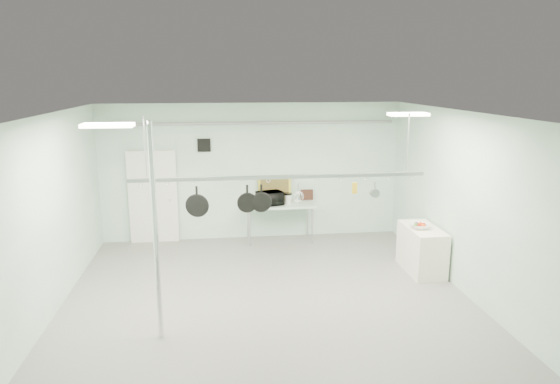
{
  "coord_description": "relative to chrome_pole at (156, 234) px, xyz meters",
  "views": [
    {
      "loc": [
        -0.8,
        -7.51,
        3.77
      ],
      "look_at": [
        0.28,
        1.0,
        1.79
      ],
      "focal_mm": 32.0,
      "sensor_mm": 36.0,
      "label": 1
    }
  ],
  "objects": [
    {
      "name": "wall_vent",
      "position": [
        0.6,
        4.57,
        0.65
      ],
      "size": [
        0.3,
        0.04,
        0.3
      ],
      "primitive_type": "cube",
      "color": "black",
      "rests_on": "back_wall"
    },
    {
      "name": "pot_rack",
      "position": [
        1.9,
        0.9,
        0.63
      ],
      "size": [
        4.8,
        0.06,
        1.0
      ],
      "color": "#B7B7BC",
      "rests_on": "ceiling"
    },
    {
      "name": "floor",
      "position": [
        1.7,
        0.6,
        -1.6
      ],
      "size": [
        8.0,
        8.0,
        0.0
      ],
      "primitive_type": "plane",
      "color": "gray",
      "rests_on": "ground"
    },
    {
      "name": "light_panel_right",
      "position": [
        4.1,
        1.2,
        1.56
      ],
      "size": [
        0.65,
        0.3,
        0.05
      ],
      "primitive_type": "cube",
      "color": "white",
      "rests_on": "ceiling"
    },
    {
      "name": "painting_large",
      "position": [
        2.22,
        4.5,
        -0.41
      ],
      "size": [
        0.78,
        0.15,
        0.58
      ],
      "primitive_type": "cube",
      "rotation": [
        -0.14,
        0.0,
        -0.03
      ],
      "color": "gold",
      "rests_on": "prep_table"
    },
    {
      "name": "prep_table",
      "position": [
        2.3,
        4.2,
        -0.77
      ],
      "size": [
        1.6,
        0.7,
        0.91
      ],
      "color": "#A1BDA8",
      "rests_on": "floor"
    },
    {
      "name": "microwave",
      "position": [
        2.06,
        4.12,
        -0.54
      ],
      "size": [
        0.65,
        0.54,
        0.31
      ],
      "primitive_type": "imported",
      "rotation": [
        0.0,
        0.0,
        3.45
      ],
      "color": "black",
      "rests_on": "prep_table"
    },
    {
      "name": "light_panel_left",
      "position": [
        -0.5,
        -0.2,
        1.56
      ],
      "size": [
        0.65,
        0.3,
        0.05
      ],
      "primitive_type": "cube",
      "color": "white",
      "rests_on": "ceiling"
    },
    {
      "name": "conduit_pipe",
      "position": [
        1.7,
        4.5,
        1.15
      ],
      "size": [
        6.6,
        0.07,
        0.07
      ],
      "primitive_type": "cylinder",
      "rotation": [
        0.0,
        1.57,
        0.0
      ],
      "color": "gray",
      "rests_on": "back_wall"
    },
    {
      "name": "skillet_right",
      "position": [
        1.58,
        0.9,
        0.27
      ],
      "size": [
        0.33,
        0.06,
        0.44
      ],
      "primitive_type": null,
      "rotation": [
        0.0,
        0.0,
        0.0
      ],
      "color": "black",
      "rests_on": "pot_rack"
    },
    {
      "name": "saucepan",
      "position": [
        3.48,
        0.9,
        0.34
      ],
      "size": [
        0.15,
        0.1,
        0.29
      ],
      "primitive_type": null,
      "rotation": [
        0.0,
        0.0,
        0.0
      ],
      "color": "silver",
      "rests_on": "pot_rack"
    },
    {
      "name": "right_wall",
      "position": [
        5.19,
        0.6,
        0.0
      ],
      "size": [
        0.02,
        8.0,
        3.2
      ],
      "primitive_type": "cube",
      "color": "silver",
      "rests_on": "floor"
    },
    {
      "name": "side_cabinet",
      "position": [
        4.85,
        2.0,
        -1.15
      ],
      "size": [
        0.6,
        1.2,
        0.9
      ],
      "primitive_type": "cube",
      "color": "white",
      "rests_on": "floor"
    },
    {
      "name": "fruit_cluster",
      "position": [
        4.76,
        1.96,
        -0.61
      ],
      "size": [
        0.24,
        0.24,
        0.09
      ],
      "primitive_type": null,
      "color": "#A0150E",
      "rests_on": "fruit_bowl"
    },
    {
      "name": "painting_small",
      "position": [
        2.99,
        4.5,
        -0.57
      ],
      "size": [
        0.3,
        0.08,
        0.25
      ],
      "primitive_type": "cube",
      "rotation": [
        -0.17,
        0.0,
        -0.0
      ],
      "color": "black",
      "rests_on": "prep_table"
    },
    {
      "name": "fruit_bowl",
      "position": [
        4.76,
        1.96,
        -0.65
      ],
      "size": [
        0.44,
        0.44,
        0.1
      ],
      "primitive_type": "imported",
      "rotation": [
        0.0,
        0.0,
        -0.14
      ],
      "color": "white",
      "rests_on": "side_cabinet"
    },
    {
      "name": "chrome_pole",
      "position": [
        0.0,
        0.0,
        0.0
      ],
      "size": [
        0.08,
        0.08,
        3.2
      ],
      "primitive_type": "cylinder",
      "color": "silver",
      "rests_on": "floor"
    },
    {
      "name": "whisk",
      "position": [
        2.19,
        0.9,
        0.32
      ],
      "size": [
        0.21,
        0.21,
        0.34
      ],
      "primitive_type": null,
      "rotation": [
        0.0,
        0.0,
        -0.2
      ],
      "color": "#BBBABF",
      "rests_on": "pot_rack"
    },
    {
      "name": "coffee_canister",
      "position": [
        2.49,
        4.17,
        -0.59
      ],
      "size": [
        0.17,
        0.17,
        0.22
      ],
      "primitive_type": "cylinder",
      "rotation": [
        0.0,
        0.0,
        0.02
      ],
      "color": "silver",
      "rests_on": "prep_table"
    },
    {
      "name": "back_wall",
      "position": [
        1.7,
        4.59,
        0.0
      ],
      "size": [
        7.0,
        0.02,
        3.2
      ],
      "primitive_type": "cube",
      "color": "silver",
      "rests_on": "floor"
    },
    {
      "name": "skillet_mid",
      "position": [
        1.36,
        0.9,
        0.26
      ],
      "size": [
        0.33,
        0.08,
        0.45
      ],
      "primitive_type": null,
      "rotation": [
        0.0,
        0.0,
        0.07
      ],
      "color": "black",
      "rests_on": "pot_rack"
    },
    {
      "name": "ceiling",
      "position": [
        1.7,
        0.6,
        1.59
      ],
      "size": [
        7.0,
        8.0,
        0.02
      ],
      "primitive_type": "cube",
      "color": "silver",
      "rests_on": "back_wall"
    },
    {
      "name": "skillet_left",
      "position": [
        0.55,
        0.9,
        0.23
      ],
      "size": [
        0.38,
        0.12,
        0.51
      ],
      "primitive_type": null,
      "rotation": [
        0.0,
        0.0,
        -0.17
      ],
      "color": "black",
      "rests_on": "pot_rack"
    },
    {
      "name": "grater",
      "position": [
        3.13,
        0.9,
        0.38
      ],
      "size": [
        0.09,
        0.03,
        0.21
      ],
      "primitive_type": null,
      "rotation": [
        0.0,
        0.0,
        -0.13
      ],
      "color": "#D2DF1A",
      "rests_on": "pot_rack"
    },
    {
      "name": "door",
      "position": [
        -0.6,
        4.54,
        -0.55
      ],
      "size": [
        1.1,
        0.1,
        2.2
      ],
      "primitive_type": "cube",
      "color": "silver",
      "rests_on": "floor"
    }
  ]
}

